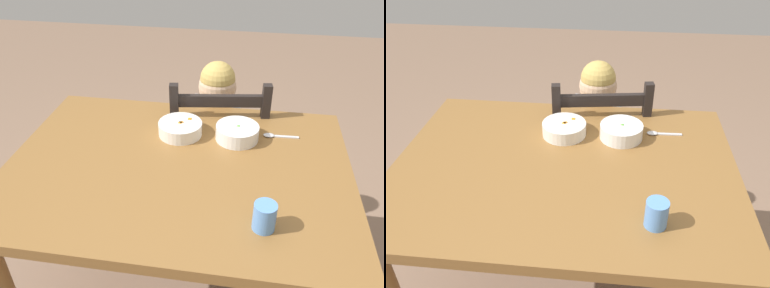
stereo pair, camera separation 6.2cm
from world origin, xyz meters
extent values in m
cube|color=brown|center=(0.00, 0.00, 0.75)|extent=(1.20, 0.89, 0.04)
cylinder|color=brown|center=(-0.53, 0.37, 0.37)|extent=(0.07, 0.07, 0.73)
cylinder|color=brown|center=(0.53, 0.37, 0.37)|extent=(0.07, 0.07, 0.73)
cube|color=black|center=(0.08, 0.55, 0.43)|extent=(0.48, 0.48, 0.02)
cube|color=black|center=(0.24, 0.76, 0.21)|extent=(0.04, 0.04, 0.42)
cube|color=black|center=(-0.13, 0.71, 0.21)|extent=(0.04, 0.04, 0.42)
cube|color=black|center=(0.30, 0.39, 0.21)|extent=(0.04, 0.04, 0.42)
cube|color=black|center=(-0.08, 0.33, 0.21)|extent=(0.04, 0.04, 0.42)
cube|color=black|center=(0.30, 0.39, 0.68)|extent=(0.04, 0.04, 0.48)
cube|color=black|center=(-0.08, 0.33, 0.68)|extent=(0.04, 0.04, 0.48)
cube|color=black|center=(0.11, 0.36, 0.85)|extent=(0.36, 0.08, 0.05)
cube|color=black|center=(0.11, 0.36, 0.70)|extent=(0.36, 0.08, 0.05)
cube|color=silver|center=(0.08, 0.52, 0.60)|extent=(0.22, 0.14, 0.32)
sphere|color=#DAB28D|center=(0.08, 0.52, 0.84)|extent=(0.17, 0.17, 0.17)
sphere|color=tan|center=(0.08, 0.52, 0.87)|extent=(0.16, 0.16, 0.16)
cylinder|color=#3F4C72|center=(0.03, 0.40, 0.22)|extent=(0.07, 0.07, 0.44)
cylinder|color=#3F4C72|center=(0.14, 0.40, 0.22)|extent=(0.07, 0.07, 0.44)
cylinder|color=silver|center=(-0.05, 0.42, 0.68)|extent=(0.06, 0.24, 0.13)
cylinder|color=silver|center=(0.21, 0.42, 0.68)|extent=(0.06, 0.24, 0.13)
cylinder|color=white|center=(0.19, 0.20, 0.80)|extent=(0.16, 0.16, 0.06)
cylinder|color=white|center=(0.19, 0.20, 0.78)|extent=(0.07, 0.07, 0.01)
cylinder|color=green|center=(0.19, 0.20, 0.81)|extent=(0.13, 0.13, 0.03)
sphere|color=green|center=(0.20, 0.20, 0.83)|extent=(0.01, 0.01, 0.01)
sphere|color=#5BA52E|center=(0.19, 0.20, 0.83)|extent=(0.01, 0.01, 0.01)
sphere|color=#569A32|center=(0.20, 0.20, 0.83)|extent=(0.01, 0.01, 0.01)
cylinder|color=white|center=(-0.03, 0.20, 0.80)|extent=(0.17, 0.17, 0.05)
cylinder|color=white|center=(-0.03, 0.20, 0.78)|extent=(0.08, 0.08, 0.01)
cylinder|color=orange|center=(-0.03, 0.20, 0.81)|extent=(0.14, 0.14, 0.03)
cube|color=orange|center=(-0.02, 0.20, 0.82)|extent=(0.02, 0.02, 0.01)
cube|color=orange|center=(0.01, 0.23, 0.82)|extent=(0.01, 0.01, 0.01)
cube|color=orange|center=(-0.03, 0.20, 0.82)|extent=(0.02, 0.02, 0.01)
cube|color=silver|center=(0.38, 0.24, 0.77)|extent=(0.10, 0.02, 0.00)
ellipsoid|color=silver|center=(0.32, 0.24, 0.78)|extent=(0.04, 0.03, 0.01)
cylinder|color=#5D96E3|center=(0.30, -0.26, 0.82)|extent=(0.07, 0.07, 0.09)
camera|label=1|loc=(0.23, -1.10, 1.60)|focal=37.02mm
camera|label=2|loc=(0.17, -1.10, 1.60)|focal=37.02mm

